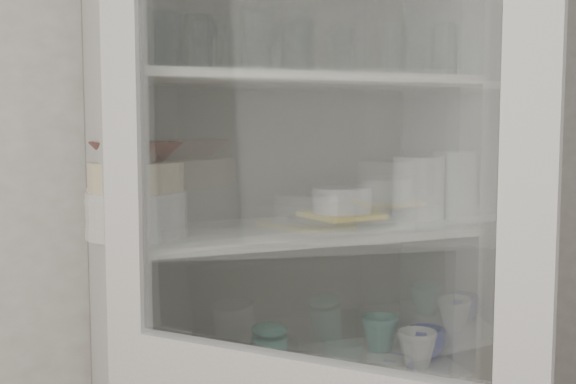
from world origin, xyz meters
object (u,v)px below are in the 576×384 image
object	(u,v)px
goblet_0	(203,44)
goblet_2	(287,46)
goblet_3	(344,50)
yellow_trivet	(342,215)
mug_blue	(425,342)
mug_white	(417,349)
pantry_cabinet	(280,336)
white_ramekin	(342,200)
grey_bowl_stack	(419,188)
white_canister	(169,358)
mug_teal	(380,333)
goblet_1	(269,49)
plate_stack_front	(137,214)
teal_jar	(269,351)
cream_bowl	(136,177)
terracotta_bowl	(136,152)
plate_stack_back	(128,208)
glass_platter	(342,220)
measuring_cups	(214,379)

from	to	relation	value
goblet_0	goblet_2	distance (m)	0.23
goblet_3	yellow_trivet	world-z (taller)	goblet_3
goblet_2	yellow_trivet	bearing A→B (deg)	-30.76
mug_blue	mug_white	world-z (taller)	mug_white
pantry_cabinet	white_ramekin	bearing A→B (deg)	-24.36
goblet_2	yellow_trivet	xyz separation A→B (m)	(0.13, -0.08, -0.46)
grey_bowl_stack	white_canister	distance (m)	0.85
mug_teal	goblet_1	bearing A→B (deg)	167.63
goblet_1	plate_stack_front	world-z (taller)	goblet_1
pantry_cabinet	mug_blue	xyz separation A→B (m)	(0.41, -0.11, -0.04)
goblet_3	teal_jar	bearing A→B (deg)	-166.90
plate_stack_front	cream_bowl	distance (m)	0.09
goblet_3	mug_teal	distance (m)	0.84
plate_stack_front	cream_bowl	xyz separation A→B (m)	(-0.00, 0.00, 0.09)
goblet_2	terracotta_bowl	world-z (taller)	goblet_2
grey_bowl_stack	mug_white	size ratio (longest dim) A/B	1.64
plate_stack_back	glass_platter	xyz separation A→B (m)	(0.57, -0.11, -0.05)
pantry_cabinet	goblet_3	distance (m)	0.83
plate_stack_front	white_canister	size ratio (longest dim) A/B	1.73
mug_teal	goblet_2	bearing A→B (deg)	167.55
glass_platter	white_ramekin	bearing A→B (deg)	0.00
grey_bowl_stack	mug_blue	bearing A→B (deg)	-90.00
cream_bowl	measuring_cups	distance (m)	0.56
pantry_cabinet	mug_white	bearing A→B (deg)	-26.39
plate_stack_back	cream_bowl	world-z (taller)	cream_bowl
mug_teal	grey_bowl_stack	bearing A→B (deg)	-39.62
goblet_0	terracotta_bowl	world-z (taller)	goblet_0
plate_stack_back	mug_white	bearing A→B (deg)	-15.58
goblet_3	white_canister	xyz separation A→B (m)	(-0.52, -0.05, -0.81)
cream_bowl	grey_bowl_stack	world-z (taller)	cream_bowl
plate_stack_front	measuring_cups	distance (m)	0.47
goblet_3	grey_bowl_stack	size ratio (longest dim) A/B	0.91
pantry_cabinet	goblet_0	size ratio (longest dim) A/B	12.05
pantry_cabinet	plate_stack_back	distance (m)	0.56
goblet_0	goblet_3	xyz separation A→B (m)	(0.40, -0.04, -0.01)
goblet_0	goblet_1	xyz separation A→B (m)	(0.17, -0.04, -0.01)
terracotta_bowl	glass_platter	bearing A→B (deg)	2.14
plate_stack_back	white_ramekin	size ratio (longest dim) A/B	1.28
terracotta_bowl	cream_bowl	bearing A→B (deg)	0.00
plate_stack_back	terracotta_bowl	world-z (taller)	terracotta_bowl
goblet_1	plate_stack_back	xyz separation A→B (m)	(-0.38, 0.03, -0.42)
pantry_cabinet	measuring_cups	xyz separation A→B (m)	(-0.22, -0.11, -0.06)
plate_stack_back	grey_bowl_stack	xyz separation A→B (m)	(0.82, -0.10, 0.03)
mug_blue	mug_white	size ratio (longest dim) A/B	1.01
goblet_1	white_ramekin	world-z (taller)	goblet_1
goblet_3	plate_stack_back	world-z (taller)	goblet_3
white_ramekin	plate_stack_front	bearing A→B (deg)	-177.86
white_canister	goblet_2	bearing A→B (deg)	8.33
goblet_0	teal_jar	bearing A→B (deg)	-34.16
cream_bowl	grey_bowl_stack	distance (m)	0.82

